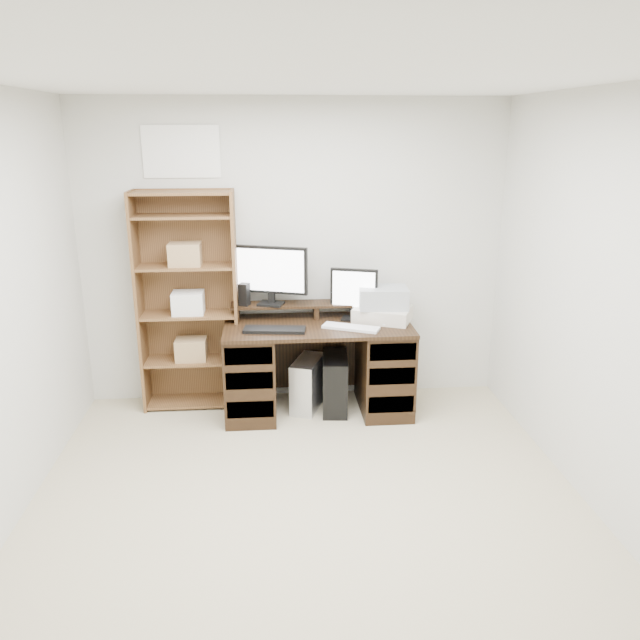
{
  "coord_description": "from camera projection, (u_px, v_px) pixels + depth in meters",
  "views": [
    {
      "loc": [
        -0.21,
        -3.11,
        2.26
      ],
      "look_at": [
        0.17,
        1.43,
        0.85
      ],
      "focal_mm": 35.0,
      "sensor_mm": 36.0,
      "label": 1
    }
  ],
  "objects": [
    {
      "name": "room",
      "position": [
        310.0,
        328.0,
        3.28
      ],
      "size": [
        3.54,
        4.04,
        2.54
      ],
      "color": "#BCAF8D",
      "rests_on": "ground"
    },
    {
      "name": "bookshelf",
      "position": [
        188.0,
        300.0,
        5.07
      ],
      "size": [
        0.8,
        0.3,
        1.8
      ],
      "color": "brown",
      "rests_on": "ground"
    },
    {
      "name": "riser_shelf",
      "position": [
        316.0,
        306.0,
        5.17
      ],
      "size": [
        1.4,
        0.22,
        0.12
      ],
      "color": "black",
      "rests_on": "desk"
    },
    {
      "name": "mouse",
      "position": [
        386.0,
        324.0,
        4.95
      ],
      "size": [
        0.1,
        0.08,
        0.04
      ],
      "primitive_type": "ellipsoid",
      "rotation": [
        0.0,
        0.0,
        0.16
      ],
      "color": "white",
      "rests_on": "desk"
    },
    {
      "name": "tower_silver",
      "position": [
        308.0,
        384.0,
        5.2
      ],
      "size": [
        0.33,
        0.47,
        0.43
      ],
      "primitive_type": "cube",
      "rotation": [
        0.0,
        0.0,
        -0.35
      ],
      "color": "silver",
      "rests_on": "ground"
    },
    {
      "name": "basket",
      "position": [
        383.0,
        297.0,
        5.04
      ],
      "size": [
        0.41,
        0.31,
        0.17
      ],
      "primitive_type": "cube",
      "rotation": [
        0.0,
        0.0,
        -0.08
      ],
      "color": "#959B9F",
      "rests_on": "printer"
    },
    {
      "name": "monitor_small",
      "position": [
        354.0,
        292.0,
        5.07
      ],
      "size": [
        0.38,
        0.19,
        0.42
      ],
      "rotation": [
        0.0,
        0.0,
        -0.3
      ],
      "color": "black",
      "rests_on": "desk"
    },
    {
      "name": "monitor_wide",
      "position": [
        271.0,
        272.0,
        5.05
      ],
      "size": [
        0.59,
        0.24,
        0.48
      ],
      "rotation": [
        0.0,
        0.0,
        -0.32
      ],
      "color": "black",
      "rests_on": "riser_shelf"
    },
    {
      "name": "desk",
      "position": [
        318.0,
        366.0,
        5.11
      ],
      "size": [
        1.5,
        0.7,
        0.75
      ],
      "color": "black",
      "rests_on": "ground"
    },
    {
      "name": "keyboard_white",
      "position": [
        351.0,
        328.0,
        4.88
      ],
      "size": [
        0.46,
        0.3,
        0.02
      ],
      "primitive_type": "cube",
      "rotation": [
        0.0,
        0.0,
        -0.42
      ],
      "color": "white",
      "rests_on": "desk"
    },
    {
      "name": "speaker",
      "position": [
        244.0,
        295.0,
        5.06
      ],
      "size": [
        0.1,
        0.1,
        0.18
      ],
      "primitive_type": "cube",
      "rotation": [
        0.0,
        0.0,
        -0.42
      ],
      "color": "black",
      "rests_on": "riser_shelf"
    },
    {
      "name": "tower_black",
      "position": [
        335.0,
        383.0,
        5.17
      ],
      "size": [
        0.24,
        0.48,
        0.47
      ],
      "rotation": [
        0.0,
        0.0,
        -0.09
      ],
      "color": "black",
      "rests_on": "ground"
    },
    {
      "name": "keyboard_black",
      "position": [
        275.0,
        330.0,
        4.82
      ],
      "size": [
        0.49,
        0.22,
        0.03
      ],
      "primitive_type": "cube",
      "rotation": [
        0.0,
        0.0,
        -0.12
      ],
      "color": "black",
      "rests_on": "desk"
    },
    {
      "name": "printer",
      "position": [
        383.0,
        314.0,
        5.08
      ],
      "size": [
        0.54,
        0.48,
        0.11
      ],
      "primitive_type": "cube",
      "rotation": [
        0.0,
        0.0,
        -0.4
      ],
      "color": "beige",
      "rests_on": "desk"
    }
  ]
}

